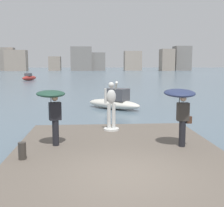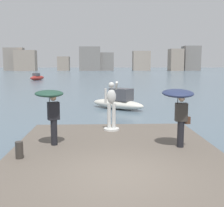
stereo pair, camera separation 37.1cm
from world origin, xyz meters
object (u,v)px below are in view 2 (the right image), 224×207
Objects in this scene: statue_white_figure at (111,107)px; mooring_bollard at (19,150)px; boat_mid at (118,102)px; boat_rightward at (37,77)px; onlooker_left at (51,103)px; onlooker_right at (179,102)px.

statue_white_figure is 4.07× the size of mooring_bollard.
mooring_bollard is at bearing -106.99° from boat_mid.
boat_rightward is (-12.67, 45.11, -0.85)m from statue_white_figure.
onlooker_left is 48.48m from boat_rightward.
statue_white_figure is at bearing 51.71° from mooring_bollard.
boat_mid is at bearing 96.93° from onlooker_right.
boat_mid is (2.92, 10.50, -1.36)m from onlooker_left.
onlooker_left is 3.78× the size of mooring_bollard.
onlooker_right is (2.12, -2.58, 0.56)m from statue_white_figure.
boat_mid is at bearing -69.90° from boat_rightward.
mooring_bollard is (-2.84, -3.59, -0.71)m from statue_white_figure.
statue_white_figure is 4.63m from mooring_bollard.
onlooker_right reaches higher than boat_rightward.
onlooker_left is 0.97× the size of onlooker_right.
onlooker_left is at bearing 174.84° from onlooker_right.
boat_mid is (-1.32, 10.89, -1.41)m from onlooker_right.
mooring_bollard is 0.11× the size of boat_rightward.
statue_white_figure reaches higher than onlooker_right.
onlooker_right reaches higher than boat_mid.
boat_mid is (3.64, 11.91, -0.14)m from mooring_bollard.
onlooker_left reaches higher than boat_rightward.
onlooker_right is 0.48× the size of boat_mid.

